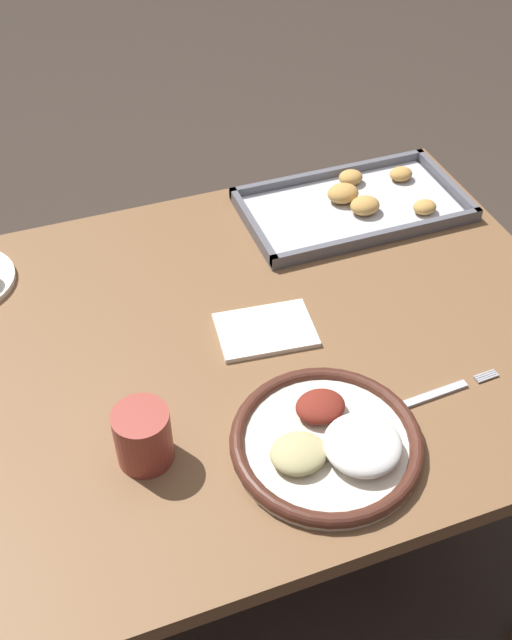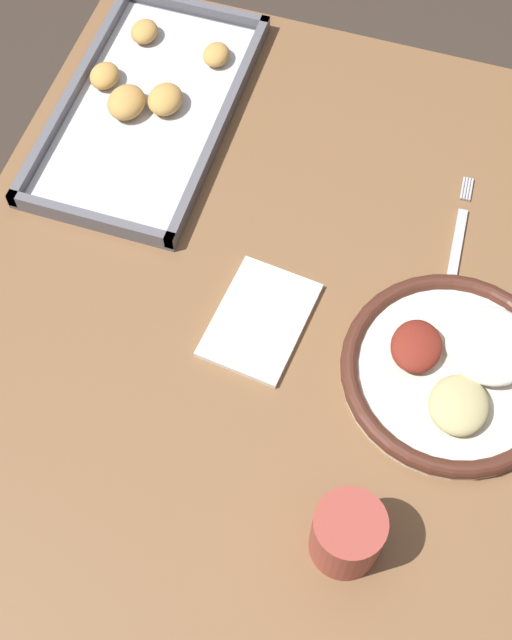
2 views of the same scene
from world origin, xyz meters
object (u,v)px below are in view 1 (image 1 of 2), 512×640
(fork, at_px, (425,398))
(drinking_cup, at_px, (143,436))
(dinner_plate, at_px, (330,442))
(napkin, at_px, (266,331))
(baking_tray, at_px, (356,204))

(fork, bearing_deg, drinking_cup, 171.12)
(dinner_plate, xyz_separation_m, drinking_cup, (-0.23, 0.07, 0.03))
(dinner_plate, distance_m, napkin, 0.23)
(fork, xyz_separation_m, baking_tray, (0.11, 0.44, 0.01))
(baking_tray, distance_m, napkin, 0.36)
(dinner_plate, relative_size, fork, 1.17)
(dinner_plate, relative_size, baking_tray, 0.64)
(fork, xyz_separation_m, napkin, (-0.16, 0.20, 0.00))
(dinner_plate, distance_m, fork, 0.16)
(dinner_plate, bearing_deg, baking_tray, 60.67)
(drinking_cup, bearing_deg, baking_tray, 39.34)
(dinner_plate, xyz_separation_m, baking_tray, (0.27, 0.47, -0.00))
(drinking_cup, relative_size, napkin, 0.54)
(drinking_cup, bearing_deg, dinner_plate, -16.98)
(fork, relative_size, napkin, 1.39)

